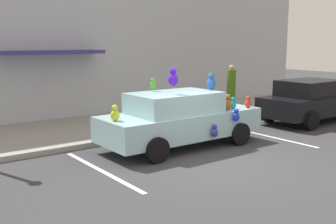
% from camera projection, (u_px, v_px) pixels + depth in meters
% --- Properties ---
extents(ground_plane, '(60.00, 60.00, 0.00)m').
position_uv_depth(ground_plane, '(212.00, 162.00, 10.00)').
color(ground_plane, '#38383A').
extents(sidewalk, '(24.00, 4.00, 0.15)m').
position_uv_depth(sidewalk, '(111.00, 126.00, 13.92)').
color(sidewalk, gray).
rests_on(sidewalk, ground).
extents(storefront_building, '(24.00, 1.25, 6.40)m').
position_uv_depth(storefront_building, '(81.00, 34.00, 15.07)').
color(storefront_building, '#B2B7C1').
rests_on(storefront_building, ground).
extents(parking_stripe_front, '(0.12, 3.60, 0.01)m').
position_uv_depth(parking_stripe_front, '(267.00, 136.00, 12.73)').
color(parking_stripe_front, silver).
rests_on(parking_stripe_front, ground).
extents(parking_stripe_rear, '(0.12, 3.60, 0.01)m').
position_uv_depth(parking_stripe_rear, '(101.00, 171.00, 9.31)').
color(parking_stripe_rear, silver).
rests_on(parking_stripe_rear, ground).
extents(plush_covered_car, '(4.65, 2.01, 2.24)m').
position_uv_depth(plush_covered_car, '(180.00, 119.00, 11.29)').
color(plush_covered_car, '#97C1CA').
rests_on(plush_covered_car, ground).
extents(parked_sedan_behind, '(4.26, 1.97, 1.54)m').
position_uv_depth(parked_sedan_behind, '(311.00, 101.00, 14.86)').
color(parked_sedan_behind, black).
rests_on(parked_sedan_behind, ground).
extents(teddy_bear_on_sidewalk, '(0.33, 0.27, 0.63)m').
position_uv_depth(teddy_bear_on_sidewalk, '(187.00, 112.00, 14.52)').
color(teddy_bear_on_sidewalk, beige).
rests_on(teddy_bear_on_sidewalk, sidewalk).
extents(pedestrian_near_shopfront, '(0.33, 0.33, 1.88)m').
position_uv_depth(pedestrian_near_shopfront, '(231.00, 91.00, 15.84)').
color(pedestrian_near_shopfront, '#436E18').
rests_on(pedestrian_near_shopfront, sidewalk).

